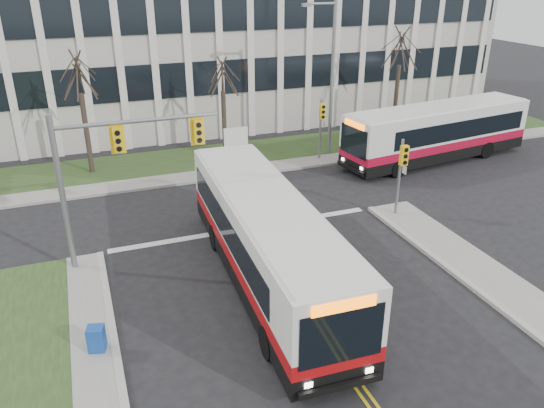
{
  "coord_description": "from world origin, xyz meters",
  "views": [
    {
      "loc": [
        -6.38,
        -12.34,
        10.89
      ],
      "look_at": [
        0.59,
        6.18,
        2.0
      ],
      "focal_mm": 35.0,
      "sensor_mm": 36.0,
      "label": 1
    }
  ],
  "objects_px": {
    "newspaper_box_blue": "(97,340)",
    "streetlight": "(330,72)",
    "bus_main": "(267,242)",
    "bus_cross": "(437,134)",
    "directory_sign": "(236,141)"
  },
  "relations": [
    {
      "from": "newspaper_box_blue",
      "to": "streetlight",
      "type": "bearing_deg",
      "value": 59.3
    },
    {
      "from": "streetlight",
      "to": "bus_main",
      "type": "xyz_separation_m",
      "value": [
        -8.58,
        -12.5,
        -3.51
      ]
    },
    {
      "from": "streetlight",
      "to": "bus_main",
      "type": "relative_size",
      "value": 0.73
    },
    {
      "from": "streetlight",
      "to": "bus_cross",
      "type": "bearing_deg",
      "value": -28.42
    },
    {
      "from": "directory_sign",
      "to": "bus_cross",
      "type": "relative_size",
      "value": 0.16
    },
    {
      "from": "directory_sign",
      "to": "bus_cross",
      "type": "bearing_deg",
      "value": -21.39
    },
    {
      "from": "bus_main",
      "to": "directory_sign",
      "type": "bearing_deg",
      "value": 79.69
    },
    {
      "from": "streetlight",
      "to": "bus_cross",
      "type": "relative_size",
      "value": 0.74
    },
    {
      "from": "directory_sign",
      "to": "newspaper_box_blue",
      "type": "relative_size",
      "value": 2.11
    },
    {
      "from": "directory_sign",
      "to": "bus_main",
      "type": "relative_size",
      "value": 0.16
    },
    {
      "from": "streetlight",
      "to": "directory_sign",
      "type": "xyz_separation_m",
      "value": [
        -5.53,
        1.3,
        -4.02
      ]
    },
    {
      "from": "bus_main",
      "to": "bus_cross",
      "type": "xyz_separation_m",
      "value": [
        14.38,
        9.37,
        -0.03
      ]
    },
    {
      "from": "streetlight",
      "to": "newspaper_box_blue",
      "type": "bearing_deg",
      "value": -135.71
    },
    {
      "from": "bus_main",
      "to": "bus_cross",
      "type": "height_order",
      "value": "bus_main"
    },
    {
      "from": "bus_cross",
      "to": "newspaper_box_blue",
      "type": "height_order",
      "value": "bus_cross"
    }
  ]
}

